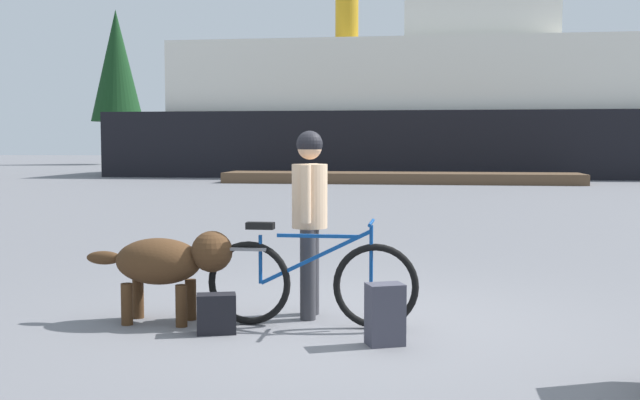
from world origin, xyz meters
TOP-DOWN VIEW (x-y plane):
  - ground_plane at (0.00, 0.00)m, footprint 160.00×160.00m
  - bicycle at (-0.22, -0.22)m, footprint 1.82×0.44m
  - person_cyclist at (-0.28, 0.14)m, footprint 0.32×0.53m
  - dog at (-1.47, -0.25)m, footprint 1.32×0.48m
  - backpack at (0.45, -0.73)m, footprint 0.34×0.29m
  - handbag_pannier at (-0.96, -0.56)m, footprint 0.36×0.26m
  - dock_pier at (-0.30, 23.09)m, footprint 13.64×2.29m
  - ferry_boat at (0.34, 30.29)m, footprint 28.05×8.15m
  - pine_tree_far_left at (-20.95, 45.13)m, footprint 3.61×3.61m
  - pine_tree_center at (2.42, 46.20)m, footprint 4.13×4.13m
  - pine_tree_far_right at (6.59, 43.35)m, footprint 3.38×3.38m
  - pine_tree_mid_back at (8.96, 50.33)m, footprint 2.81×2.81m

SIDE VIEW (x-z plane):
  - ground_plane at x=0.00m, z-range 0.00..0.00m
  - handbag_pannier at x=-0.96m, z-range 0.00..0.33m
  - dock_pier at x=-0.30m, z-range 0.00..0.40m
  - backpack at x=0.45m, z-range 0.00..0.48m
  - bicycle at x=-0.22m, z-range -0.07..0.85m
  - dog at x=-1.47m, z-range 0.13..0.95m
  - person_cyclist at x=-0.28m, z-range 0.17..1.85m
  - ferry_boat at x=0.34m, z-range -1.28..7.24m
  - pine_tree_mid_back at x=8.96m, z-range 1.24..9.85m
  - pine_tree_far_right at x=6.59m, z-range 1.31..11.67m
  - pine_tree_far_left at x=-20.95m, z-range 1.49..12.28m
  - pine_tree_center at x=2.42m, z-range 1.50..13.75m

